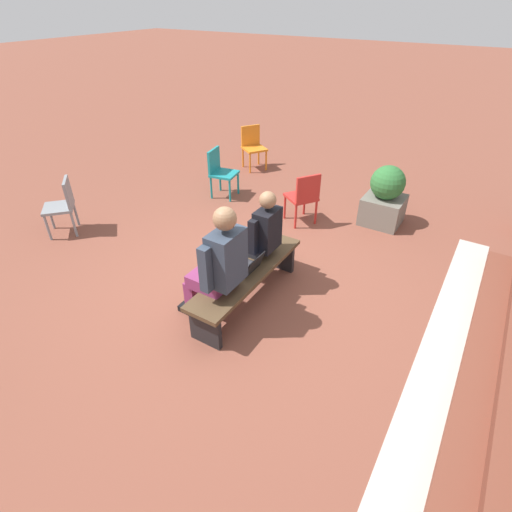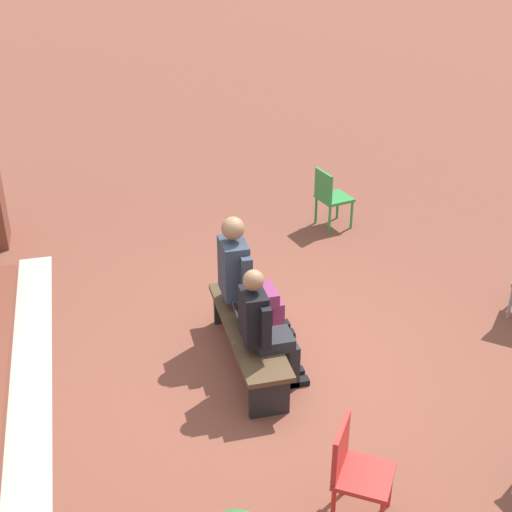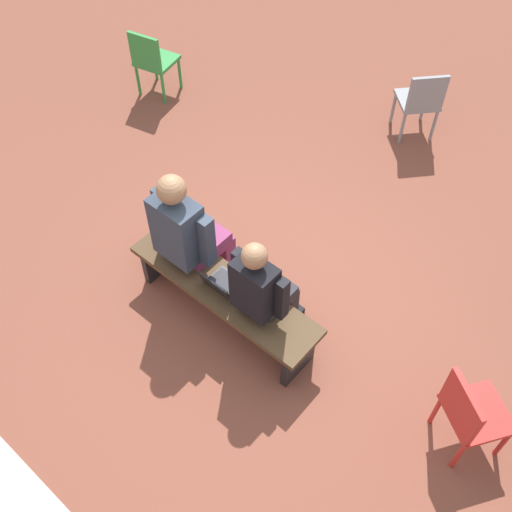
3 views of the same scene
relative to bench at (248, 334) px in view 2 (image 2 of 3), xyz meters
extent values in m
plane|color=brown|center=(-0.17, -0.20, -0.35)|extent=(60.00, 60.00, 0.00)
cube|color=#B7B2A8|center=(0.00, 2.13, -0.35)|extent=(5.72, 0.40, 0.01)
cube|color=#4C3823|center=(0.00, 0.00, 0.07)|extent=(1.80, 0.44, 0.05)
cube|color=black|center=(-0.80, 0.00, -0.15)|extent=(0.06, 0.37, 0.40)
cube|color=black|center=(0.80, 0.00, -0.15)|extent=(0.06, 0.37, 0.40)
cube|color=#232328|center=(-0.37, -0.16, 0.15)|extent=(0.30, 0.35, 0.12)
cube|color=#232328|center=(-0.45, -0.33, -0.13)|extent=(0.10, 0.11, 0.45)
cube|color=black|center=(-0.45, -0.39, -0.32)|extent=(0.10, 0.21, 0.06)
cube|color=#232328|center=(-0.29, -0.33, -0.13)|extent=(0.10, 0.11, 0.45)
cube|color=black|center=(-0.29, -0.39, -0.32)|extent=(0.10, 0.21, 0.06)
cube|color=black|center=(-0.37, 0.04, 0.46)|extent=(0.34, 0.21, 0.49)
cube|color=maroon|center=(-0.37, -0.07, 0.42)|extent=(0.04, 0.01, 0.30)
cube|color=black|center=(-0.58, -0.02, 0.44)|extent=(0.08, 0.09, 0.42)
cube|color=black|center=(-0.16, -0.02, 0.44)|extent=(0.08, 0.09, 0.42)
sphere|color=#8C6647|center=(-0.37, 0.04, 0.83)|extent=(0.19, 0.19, 0.19)
cube|color=#7F2D5B|center=(0.43, -0.19, 0.16)|extent=(0.36, 0.42, 0.15)
cube|color=#7F2D5B|center=(0.34, -0.40, -0.13)|extent=(0.12, 0.13, 0.45)
cube|color=black|center=(0.34, -0.46, -0.32)|extent=(0.12, 0.25, 0.07)
cube|color=#7F2D5B|center=(0.53, -0.40, -0.13)|extent=(0.12, 0.13, 0.45)
cube|color=black|center=(0.53, -0.46, -0.32)|extent=(0.12, 0.25, 0.07)
cube|color=#2D3847|center=(0.43, 0.04, 0.53)|extent=(0.40, 0.25, 0.59)
cube|color=#2D3847|center=(0.18, -0.03, 0.50)|extent=(0.09, 0.10, 0.50)
cube|color=#2D3847|center=(0.68, -0.03, 0.50)|extent=(0.09, 0.10, 0.50)
sphere|color=#8C6647|center=(0.43, 0.04, 0.97)|extent=(0.23, 0.23, 0.23)
cube|color=black|center=(-0.01, -0.04, 0.11)|extent=(0.32, 0.22, 0.02)
cube|color=#2D2D33|center=(-0.01, -0.05, 0.12)|extent=(0.29, 0.15, 0.00)
cube|color=black|center=(-0.01, 0.10, 0.21)|extent=(0.32, 0.07, 0.19)
cube|color=#33519E|center=(-0.01, 0.09, 0.21)|extent=(0.28, 0.06, 0.17)
cube|color=red|center=(-2.11, -0.37, 0.07)|extent=(0.58, 0.58, 0.04)
cube|color=red|center=(-2.01, -0.21, 0.29)|extent=(0.35, 0.26, 0.40)
cylinder|color=red|center=(-2.06, -0.62, -0.15)|extent=(0.04, 0.04, 0.40)
cylinder|color=red|center=(-2.16, -0.12, -0.15)|extent=(0.04, 0.04, 0.40)
cylinder|color=red|center=(-1.86, -0.32, -0.15)|extent=(0.04, 0.04, 0.40)
cylinder|color=gray|center=(0.10, -3.01, -0.15)|extent=(0.04, 0.04, 0.40)
cube|color=#2D893D|center=(2.84, -1.93, 0.07)|extent=(0.50, 0.50, 0.04)
cube|color=#2D893D|center=(2.80, -1.74, 0.29)|extent=(0.40, 0.13, 0.40)
cylinder|color=#2D893D|center=(2.70, -2.14, -0.15)|extent=(0.04, 0.04, 0.40)
cylinder|color=#2D893D|center=(3.05, -2.07, -0.15)|extent=(0.04, 0.04, 0.40)
cylinder|color=#2D893D|center=(2.62, -1.79, -0.15)|extent=(0.04, 0.04, 0.40)
cylinder|color=#2D893D|center=(2.98, -1.71, -0.15)|extent=(0.04, 0.04, 0.40)
camera|label=1|loc=(3.08, 2.03, 2.74)|focal=28.00mm
camera|label=2|loc=(-5.69, 1.37, 4.00)|focal=50.00mm
camera|label=3|loc=(-2.09, 2.03, 4.07)|focal=42.00mm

